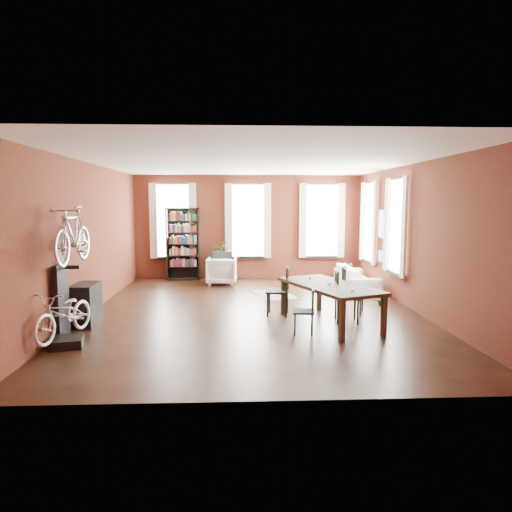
{
  "coord_description": "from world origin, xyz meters",
  "views": [
    {
      "loc": [
        -0.39,
        -9.68,
        2.35
      ],
      "look_at": [
        0.07,
        0.6,
        1.15
      ],
      "focal_mm": 32.0,
      "sensor_mm": 36.0,
      "label": 1
    }
  ],
  "objects": [
    {
      "name": "bookshelf",
      "position": [
        -2.0,
        4.3,
        1.1
      ],
      "size": [
        1.0,
        0.32,
        2.2
      ],
      "primitive_type": "cube",
      "color": "black",
      "rests_on": "ground"
    },
    {
      "name": "console_table",
      "position": [
        -3.28,
        -0.9,
        0.4
      ],
      "size": [
        0.4,
        0.8,
        0.8
      ],
      "primitive_type": "cube",
      "color": "black",
      "rests_on": "ground"
    },
    {
      "name": "dining_chair_d",
      "position": [
        2.12,
        -0.18,
        0.5
      ],
      "size": [
        0.6,
        0.6,
        0.99
      ],
      "primitive_type": "cube",
      "rotation": [
        0.0,
        0.0,
        1.18
      ],
      "color": "#1B3D3A",
      "rests_on": "ground"
    },
    {
      "name": "plant_by_sofa",
      "position": [
        2.93,
        3.63,
        0.13
      ],
      "size": [
        0.35,
        0.6,
        0.26
      ],
      "primitive_type": "imported",
      "rotation": [
        0.0,
        0.0,
        0.06
      ],
      "color": "#2D4F1F",
      "rests_on": "ground"
    },
    {
      "name": "bicycle_floor",
      "position": [
        -3.19,
        -2.25,
        0.91
      ],
      "size": [
        0.7,
        0.9,
        1.52
      ],
      "primitive_type": "imported",
      "rotation": [
        0.0,
        0.0,
        -0.23
      ],
      "color": "silver",
      "rests_on": "bike_trainer"
    },
    {
      "name": "plant_small",
      "position": [
        2.94,
        0.49,
        0.08
      ],
      "size": [
        0.5,
        0.49,
        0.16
      ],
      "primitive_type": "imported",
      "rotation": [
        0.0,
        0.0,
        0.81
      ],
      "color": "#2C5A24",
      "rests_on": "ground"
    },
    {
      "name": "bicycle_hung",
      "position": [
        -3.15,
        -1.8,
        2.13
      ],
      "size": [
        0.47,
        1.0,
        1.66
      ],
      "primitive_type": "imported",
      "color": "#A5A8AD",
      "rests_on": "bike_wall_rack"
    },
    {
      "name": "plant_stand",
      "position": [
        -0.77,
        4.18,
        0.27
      ],
      "size": [
        0.3,
        0.3,
        0.55
      ],
      "primitive_type": "cube",
      "rotation": [
        0.0,
        0.0,
        0.1
      ],
      "color": "black",
      "rests_on": "ground"
    },
    {
      "name": "plant_on_stand",
      "position": [
        -0.8,
        4.16,
        0.81
      ],
      "size": [
        0.81,
        0.84,
        0.52
      ],
      "primitive_type": "imported",
      "rotation": [
        0.0,
        0.0,
        -0.4
      ],
      "color": "#326327",
      "rests_on": "plant_stand"
    },
    {
      "name": "bike_trainer",
      "position": [
        -3.18,
        -2.28,
        0.07
      ],
      "size": [
        0.62,
        0.62,
        0.15
      ],
      "primitive_type": "cube",
      "rotation": [
        0.0,
        0.0,
        0.24
      ],
      "color": "black",
      "rests_on": "ground"
    },
    {
      "name": "cream_sofa",
      "position": [
        2.95,
        2.6,
        0.41
      ],
      "size": [
        0.61,
        2.08,
        0.81
      ],
      "primitive_type": "imported",
      "rotation": [
        0.0,
        0.0,
        1.57
      ],
      "color": "beige",
      "rests_on": "ground"
    },
    {
      "name": "bike_wall_rack",
      "position": [
        -3.4,
        -1.8,
        0.65
      ],
      "size": [
        0.16,
        0.6,
        1.3
      ],
      "primitive_type": "cube",
      "color": "black",
      "rests_on": "ground"
    },
    {
      "name": "white_armchair",
      "position": [
        -0.8,
        3.42,
        0.43
      ],
      "size": [
        0.87,
        0.82,
        0.86
      ],
      "primitive_type": "imported",
      "rotation": [
        0.0,
        0.0,
        3.09
      ],
      "color": "silver",
      "rests_on": "ground"
    },
    {
      "name": "dining_chair_a",
      "position": [
        0.83,
        -1.7,
        0.41
      ],
      "size": [
        0.43,
        0.43,
        0.82
      ],
      "primitive_type": "cube",
      "rotation": [
        0.0,
        0.0,
        -1.71
      ],
      "color": "#1B3A3C",
      "rests_on": "ground"
    },
    {
      "name": "striped_rug",
      "position": [
        0.59,
        1.8,
        0.01
      ],
      "size": [
        1.19,
        1.56,
        0.01
      ],
      "primitive_type": "cube",
      "rotation": [
        0.0,
        0.0,
        0.26
      ],
      "color": "black",
      "rests_on": "ground"
    },
    {
      "name": "dining_chair_b",
      "position": [
        0.49,
        -0.32,
        0.51
      ],
      "size": [
        0.55,
        0.55,
        1.03
      ],
      "primitive_type": "cube",
      "rotation": [
        0.0,
        0.0,
        -1.75
      ],
      "color": "black",
      "rests_on": "ground"
    },
    {
      "name": "room",
      "position": [
        0.25,
        0.62,
        2.14
      ],
      "size": [
        9.0,
        9.04,
        3.22
      ],
      "color": "black",
      "rests_on": "ground"
    },
    {
      "name": "dining_table",
      "position": [
        1.42,
        -1.1,
        0.39
      ],
      "size": [
        1.82,
        2.53,
        0.79
      ],
      "primitive_type": "cube",
      "rotation": [
        0.0,
        0.0,
        0.37
      ],
      "color": "#4A392C",
      "rests_on": "ground"
    },
    {
      "name": "dining_chair_c",
      "position": [
        1.8,
        -0.94,
        0.51
      ],
      "size": [
        0.52,
        0.52,
        1.03
      ],
      "primitive_type": "cube",
      "rotation": [
        0.0,
        0.0,
        1.47
      ],
      "color": "#1E2E1B",
      "rests_on": "ground"
    }
  ]
}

